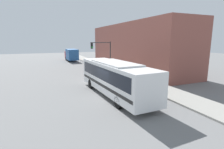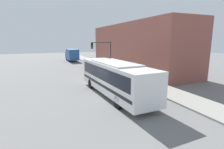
% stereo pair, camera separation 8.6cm
% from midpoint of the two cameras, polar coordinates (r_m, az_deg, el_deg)
% --- Properties ---
extents(ground_plane, '(120.00, 120.00, 0.00)m').
position_cam_midpoint_polar(ground_plane, '(15.30, -1.45, -7.65)').
color(ground_plane, slate).
extents(sidewalk, '(2.93, 70.00, 0.14)m').
position_cam_midpoint_polar(sidewalk, '(35.66, -4.20, 3.24)').
color(sidewalk, gray).
rests_on(sidewalk, ground_plane).
extents(building_facade, '(6.00, 25.68, 7.67)m').
position_cam_midpoint_polar(building_facade, '(31.54, 7.18, 9.04)').
color(building_facade, brown).
rests_on(building_facade, ground_plane).
extents(city_bus, '(3.11, 10.57, 3.05)m').
position_cam_midpoint_polar(city_bus, '(15.55, 1.03, -0.61)').
color(city_bus, white).
rests_on(city_bus, ground_plane).
extents(delivery_truck, '(2.26, 6.94, 2.88)m').
position_cam_midpoint_polar(delivery_truck, '(43.30, -12.91, 6.38)').
color(delivery_truck, '#265999').
rests_on(delivery_truck, ground_plane).
extents(fire_hydrant, '(0.26, 0.36, 0.81)m').
position_cam_midpoint_polar(fire_hydrant, '(22.03, 5.77, -0.41)').
color(fire_hydrant, gold).
rests_on(fire_hydrant, sidewalk).
extents(traffic_light_pole, '(3.28, 0.35, 4.59)m').
position_cam_midpoint_polar(traffic_light_pole, '(27.20, -2.75, 7.74)').
color(traffic_light_pole, '#2D2D2D').
rests_on(traffic_light_pole, sidewalk).
extents(parking_meter, '(0.14, 0.14, 1.33)m').
position_cam_midpoint_polar(parking_meter, '(24.94, 2.07, 2.14)').
color(parking_meter, '#2D2D2D').
rests_on(parking_meter, sidewalk).
extents(pedestrian_near_corner, '(0.34, 0.34, 1.70)m').
position_cam_midpoint_polar(pedestrian_near_corner, '(28.52, 0.23, 3.21)').
color(pedestrian_near_corner, '#47382D').
rests_on(pedestrian_near_corner, sidewalk).
extents(pedestrian_mid_block, '(0.34, 0.34, 1.71)m').
position_cam_midpoint_polar(pedestrian_mid_block, '(23.50, 7.10, 1.44)').
color(pedestrian_mid_block, '#47382D').
rests_on(pedestrian_mid_block, sidewalk).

